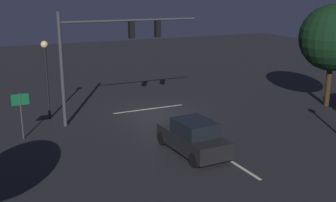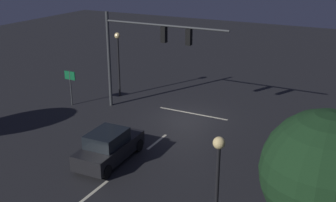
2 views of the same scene
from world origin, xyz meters
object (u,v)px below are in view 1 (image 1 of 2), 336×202
(traffic_signal_assembly, at_px, (108,44))
(car_approaching, at_px, (193,137))
(tree_left_near, at_px, (333,38))
(street_lamp_right_kerb, at_px, (46,65))
(route_sign, at_px, (21,106))

(traffic_signal_assembly, bearing_deg, car_approaching, 105.56)
(traffic_signal_assembly, height_order, tree_left_near, tree_left_near)
(street_lamp_right_kerb, distance_m, route_sign, 4.06)
(traffic_signal_assembly, height_order, street_lamp_right_kerb, traffic_signal_assembly)
(traffic_signal_assembly, xyz_separation_m, tree_left_near, (-14.55, 3.32, 0.01))
(car_approaching, relative_size, tree_left_near, 0.64)
(car_approaching, relative_size, street_lamp_right_kerb, 0.91)
(car_approaching, relative_size, route_sign, 1.75)
(traffic_signal_assembly, relative_size, car_approaching, 1.97)
(car_approaching, distance_m, street_lamp_right_kerb, 10.68)
(route_sign, bearing_deg, traffic_signal_assembly, -166.80)
(street_lamp_right_kerb, bearing_deg, route_sign, 58.29)
(car_approaching, bearing_deg, route_sign, -38.14)
(traffic_signal_assembly, relative_size, tree_left_near, 1.26)
(tree_left_near, bearing_deg, route_sign, -5.94)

